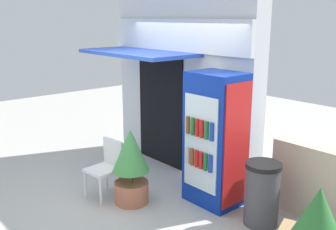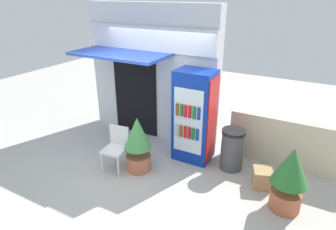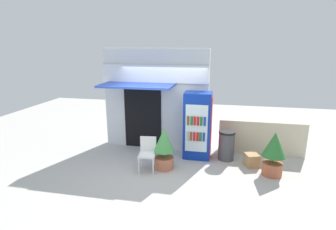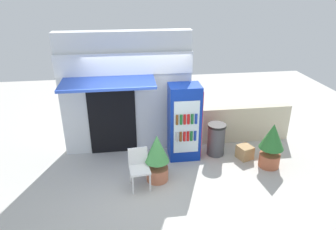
# 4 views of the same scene
# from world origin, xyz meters

# --- Properties ---
(ground) EXTENTS (16.00, 16.00, 0.00)m
(ground) POSITION_xyz_m (0.00, 0.00, 0.00)
(ground) COLOR beige
(storefront_building) EXTENTS (3.17, 1.34, 3.02)m
(storefront_building) POSITION_xyz_m (-0.31, 1.46, 1.55)
(storefront_building) COLOR silver
(storefront_building) RESTS_ON ground
(drink_cooler) EXTENTS (0.76, 0.63, 1.87)m
(drink_cooler) POSITION_xyz_m (1.06, 0.86, 0.94)
(drink_cooler) COLOR #0C2D9E
(drink_cooler) RESTS_ON ground
(plastic_chair) EXTENTS (0.46, 0.49, 0.85)m
(plastic_chair) POSITION_xyz_m (-0.10, -0.18, 0.49)
(plastic_chair) COLOR white
(plastic_chair) RESTS_ON ground
(potted_plant_near_shop) EXTENTS (0.53, 0.53, 1.09)m
(potted_plant_near_shop) POSITION_xyz_m (0.30, -0.04, 0.60)
(potted_plant_near_shop) COLOR #BC6B4C
(potted_plant_near_shop) RESTS_ON ground
(potted_plant_curbside) EXTENTS (0.57, 0.57, 1.10)m
(potted_plant_curbside) POSITION_xyz_m (2.98, 0.14, 0.62)
(potted_plant_curbside) COLOR #AD5B3D
(potted_plant_curbside) RESTS_ON ground
(trash_bin) EXTENTS (0.45, 0.45, 0.83)m
(trash_bin) POSITION_xyz_m (1.87, 0.86, 0.42)
(trash_bin) COLOR #47474C
(trash_bin) RESTS_ON ground
(stone_boundary_wall) EXTENTS (2.43, 0.23, 0.99)m
(stone_boundary_wall) POSITION_xyz_m (2.87, 1.49, 0.49)
(stone_boundary_wall) COLOR beige
(stone_boundary_wall) RESTS_ON ground
(cardboard_box) EXTENTS (0.42, 0.43, 0.33)m
(cardboard_box) POSITION_xyz_m (2.54, 0.56, 0.17)
(cardboard_box) COLOR tan
(cardboard_box) RESTS_ON ground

